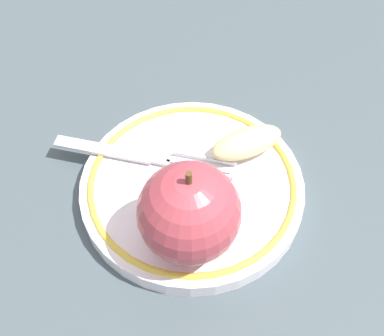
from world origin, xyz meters
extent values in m
plane|color=#445055|center=(0.00, 0.00, 0.00)|extent=(2.00, 2.00, 0.00)
cylinder|color=white|center=(-0.01, 0.01, 0.01)|extent=(0.20, 0.20, 0.02)
torus|color=gold|center=(-0.01, 0.01, 0.02)|extent=(0.18, 0.18, 0.01)
sphere|color=#B6404B|center=(-0.05, -0.04, 0.06)|extent=(0.08, 0.08, 0.08)
cylinder|color=brown|center=(-0.05, -0.04, 0.10)|extent=(0.00, 0.00, 0.01)
ellipsoid|color=beige|center=(0.05, 0.01, 0.03)|extent=(0.07, 0.04, 0.02)
cube|color=silver|center=(-0.06, 0.08, 0.02)|extent=(0.07, 0.08, 0.00)
cube|color=silver|center=(-0.02, 0.04, 0.02)|extent=(0.02, 0.02, 0.00)
cube|color=silver|center=(-0.01, 0.00, 0.02)|extent=(0.04, 0.04, 0.00)
cube|color=silver|center=(0.00, 0.01, 0.02)|extent=(0.04, 0.04, 0.00)
cube|color=silver|center=(0.00, 0.02, 0.02)|extent=(0.04, 0.04, 0.00)
cube|color=silver|center=(0.01, 0.02, 0.02)|extent=(0.04, 0.04, 0.00)
camera|label=1|loc=(-0.16, -0.22, 0.40)|focal=50.00mm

